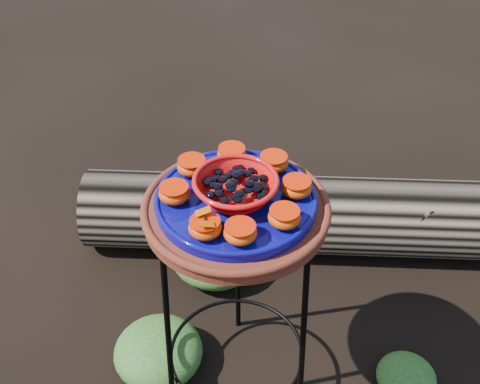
{
  "coord_description": "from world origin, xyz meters",
  "views": [
    {
      "loc": [
        0.03,
        -1.08,
        1.68
      ],
      "look_at": [
        0.01,
        0.0,
        0.78
      ],
      "focal_mm": 45.0,
      "sensor_mm": 36.0,
      "label": 1
    }
  ],
  "objects_px": {
    "terracotta_saucer": "(236,211)",
    "cobalt_plate": "(236,201)",
    "driftwood_log": "(295,214)",
    "plant_stand": "(236,309)",
    "red_bowl": "(236,188)"
  },
  "relations": [
    {
      "from": "red_bowl",
      "to": "plant_stand",
      "type": "bearing_deg",
      "value": 0.0
    },
    {
      "from": "red_bowl",
      "to": "terracotta_saucer",
      "type": "bearing_deg",
      "value": 0.0
    },
    {
      "from": "terracotta_saucer",
      "to": "cobalt_plate",
      "type": "distance_m",
      "value": 0.03
    },
    {
      "from": "plant_stand",
      "to": "driftwood_log",
      "type": "distance_m",
      "value": 0.69
    },
    {
      "from": "terracotta_saucer",
      "to": "cobalt_plate",
      "type": "bearing_deg",
      "value": 0.0
    },
    {
      "from": "plant_stand",
      "to": "terracotta_saucer",
      "type": "distance_m",
      "value": 0.37
    },
    {
      "from": "plant_stand",
      "to": "driftwood_log",
      "type": "xyz_separation_m",
      "value": [
        0.21,
        0.63,
        -0.2
      ]
    },
    {
      "from": "terracotta_saucer",
      "to": "cobalt_plate",
      "type": "height_order",
      "value": "cobalt_plate"
    },
    {
      "from": "terracotta_saucer",
      "to": "cobalt_plate",
      "type": "relative_size",
      "value": 1.17
    },
    {
      "from": "cobalt_plate",
      "to": "terracotta_saucer",
      "type": "bearing_deg",
      "value": 0.0
    },
    {
      "from": "cobalt_plate",
      "to": "red_bowl",
      "type": "height_order",
      "value": "red_bowl"
    },
    {
      "from": "cobalt_plate",
      "to": "driftwood_log",
      "type": "xyz_separation_m",
      "value": [
        0.21,
        0.63,
        -0.6
      ]
    },
    {
      "from": "cobalt_plate",
      "to": "driftwood_log",
      "type": "height_order",
      "value": "cobalt_plate"
    },
    {
      "from": "driftwood_log",
      "to": "plant_stand",
      "type": "bearing_deg",
      "value": -108.3
    },
    {
      "from": "cobalt_plate",
      "to": "driftwood_log",
      "type": "bearing_deg",
      "value": 71.7
    }
  ]
}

